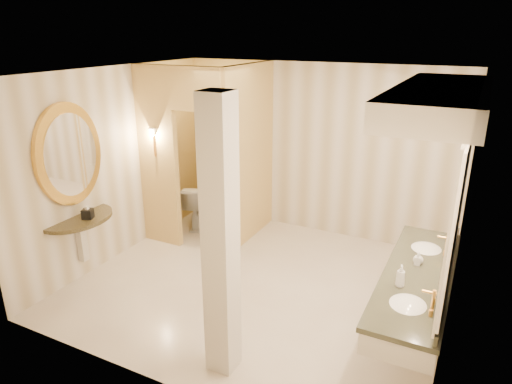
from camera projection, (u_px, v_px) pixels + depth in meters
floor at (260, 284)px, 5.98m from camera, size 4.50×4.50×0.00m
ceiling at (260, 73)px, 5.07m from camera, size 4.50×4.50×0.00m
wall_back at (316, 150)px, 7.21m from camera, size 4.50×0.02×2.70m
wall_front at (156, 257)px, 3.84m from camera, size 4.50×0.02×2.70m
wall_left at (118, 164)px, 6.47m from camera, size 0.02×4.00×2.70m
wall_right at (461, 220)px, 4.58m from camera, size 0.02×4.00×2.70m
toilet_closet at (220, 155)px, 6.80m from camera, size 1.50×1.55×2.70m
wall_sconce at (153, 134)px, 6.57m from camera, size 0.14×0.14×0.42m
vanity at (431, 203)px, 4.26m from camera, size 0.75×2.44×2.09m
console_shelf at (72, 182)px, 5.74m from camera, size 1.00×1.00×1.95m
pillar at (221, 242)px, 4.10m from camera, size 0.26×0.26×2.70m
tissue_box at (88, 214)px, 5.81m from camera, size 0.16×0.16×0.12m
toilet at (199, 205)px, 7.64m from camera, size 0.61×0.82×0.74m
soap_bottle_a at (418, 259)px, 4.67m from camera, size 0.06×0.06×0.13m
soap_bottle_b at (418, 258)px, 4.68m from camera, size 0.12×0.12×0.13m
soap_bottle_c at (401, 276)px, 4.26m from camera, size 0.11×0.11×0.22m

